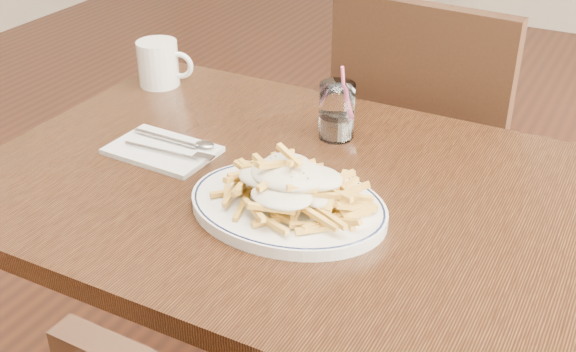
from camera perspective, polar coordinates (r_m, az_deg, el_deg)
The scene contains 8 objects.
table at distance 1.34m, azimuth 1.20°, elevation -3.63°, with size 1.20×0.80×0.75m.
chair_far at distance 1.89m, azimuth 10.93°, elevation 1.98°, with size 0.47×0.47×0.95m.
fries_plate at distance 1.21m, azimuth -0.00°, elevation -2.38°, with size 0.40×0.37×0.02m.
loaded_fries at distance 1.19m, azimuth -0.00°, elevation -0.36°, with size 0.25×0.20×0.07m.
napkin at distance 1.42m, azimuth -9.90°, elevation 2.01°, with size 0.20×0.13×0.01m, color silver.
cutlery at distance 1.42m, azimuth -9.79°, elevation 2.41°, with size 0.21×0.08×0.01m.
water_glass at distance 1.45m, azimuth 3.87°, elevation 4.88°, with size 0.07×0.07×0.16m.
coffee_mug at distance 1.72m, azimuth -10.13°, elevation 8.75°, with size 0.13×0.09×0.10m.
Camera 1 is at (0.50, -1.00, 1.41)m, focal length 45.00 mm.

